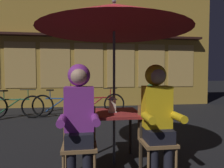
{
  "coord_description": "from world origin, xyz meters",
  "views": [
    {
      "loc": [
        -0.43,
        -2.82,
        1.29
      ],
      "look_at": [
        0.0,
        0.21,
        1.13
      ],
      "focal_mm": 32.61,
      "sensor_mm": 36.0,
      "label": 1
    }
  ],
  "objects_px": {
    "person_left_hooded": "(79,111)",
    "person_right_hooded": "(157,109)",
    "bicycle_second": "(60,105)",
    "bicycle_third": "(98,104)",
    "patio_umbrella": "(114,18)",
    "bicycle_nearest": "(14,106)",
    "cafe_table": "(114,119)",
    "chair_right": "(155,136)",
    "potted_plant": "(153,93)",
    "lantern": "(112,104)",
    "chair_left": "(79,139)"
  },
  "relations": [
    {
      "from": "bicycle_second",
      "to": "bicycle_third",
      "type": "distance_m",
      "value": 1.14
    },
    {
      "from": "chair_left",
      "to": "person_left_hooded",
      "type": "distance_m",
      "value": 0.36
    },
    {
      "from": "lantern",
      "to": "chair_left",
      "type": "bearing_deg",
      "value": -142.11
    },
    {
      "from": "patio_umbrella",
      "to": "lantern",
      "type": "xyz_separation_m",
      "value": [
        -0.03,
        -0.02,
        -1.2
      ]
    },
    {
      "from": "lantern",
      "to": "bicycle_nearest",
      "type": "distance_m",
      "value": 4.09
    },
    {
      "from": "potted_plant",
      "to": "cafe_table",
      "type": "bearing_deg",
      "value": -115.62
    },
    {
      "from": "person_left_hooded",
      "to": "person_right_hooded",
      "type": "relative_size",
      "value": 1.0
    },
    {
      "from": "patio_umbrella",
      "to": "lantern",
      "type": "relative_size",
      "value": 10.0
    },
    {
      "from": "person_right_hooded",
      "to": "bicycle_third",
      "type": "relative_size",
      "value": 0.83
    },
    {
      "from": "patio_umbrella",
      "to": "bicycle_second",
      "type": "bearing_deg",
      "value": 108.73
    },
    {
      "from": "patio_umbrella",
      "to": "bicycle_second",
      "type": "relative_size",
      "value": 1.38
    },
    {
      "from": "person_left_hooded",
      "to": "bicycle_nearest",
      "type": "height_order",
      "value": "person_left_hooded"
    },
    {
      "from": "patio_umbrella",
      "to": "person_right_hooded",
      "type": "bearing_deg",
      "value": -41.57
    },
    {
      "from": "patio_umbrella",
      "to": "chair_left",
      "type": "relative_size",
      "value": 2.66
    },
    {
      "from": "person_left_hooded",
      "to": "person_right_hooded",
      "type": "xyz_separation_m",
      "value": [
        0.96,
        0.0,
        0.0
      ]
    },
    {
      "from": "cafe_table",
      "to": "chair_right",
      "type": "height_order",
      "value": "chair_right"
    },
    {
      "from": "chair_left",
      "to": "person_left_hooded",
      "type": "xyz_separation_m",
      "value": [
        -0.0,
        -0.06,
        0.36
      ]
    },
    {
      "from": "bicycle_third",
      "to": "potted_plant",
      "type": "distance_m",
      "value": 2.43
    },
    {
      "from": "chair_left",
      "to": "potted_plant",
      "type": "distance_m",
      "value": 5.54
    },
    {
      "from": "bicycle_second",
      "to": "chair_left",
      "type": "bearing_deg",
      "value": -80.06
    },
    {
      "from": "person_right_hooded",
      "to": "bicycle_nearest",
      "type": "distance_m",
      "value": 4.71
    },
    {
      "from": "person_right_hooded",
      "to": "bicycle_nearest",
      "type": "height_order",
      "value": "person_right_hooded"
    },
    {
      "from": "person_right_hooded",
      "to": "potted_plant",
      "type": "distance_m",
      "value": 5.22
    },
    {
      "from": "person_left_hooded",
      "to": "bicycle_third",
      "type": "bearing_deg",
      "value": 82.59
    },
    {
      "from": "lantern",
      "to": "bicycle_third",
      "type": "xyz_separation_m",
      "value": [
        0.04,
        3.39,
        -0.51
      ]
    },
    {
      "from": "person_right_hooded",
      "to": "lantern",
      "type": "bearing_deg",
      "value": 141.17
    },
    {
      "from": "patio_umbrella",
      "to": "bicycle_second",
      "type": "height_order",
      "value": "patio_umbrella"
    },
    {
      "from": "cafe_table",
      "to": "bicycle_second",
      "type": "xyz_separation_m",
      "value": [
        -1.13,
        3.32,
        -0.29
      ]
    },
    {
      "from": "cafe_table",
      "to": "person_right_hooded",
      "type": "distance_m",
      "value": 0.67
    },
    {
      "from": "bicycle_third",
      "to": "bicycle_nearest",
      "type": "bearing_deg",
      "value": -177.69
    },
    {
      "from": "patio_umbrella",
      "to": "chair_right",
      "type": "distance_m",
      "value": 1.68
    },
    {
      "from": "bicycle_nearest",
      "to": "bicycle_third",
      "type": "relative_size",
      "value": 1.0
    },
    {
      "from": "bicycle_second",
      "to": "person_left_hooded",
      "type": "bearing_deg",
      "value": -80.21
    },
    {
      "from": "lantern",
      "to": "potted_plant",
      "type": "relative_size",
      "value": 0.25
    },
    {
      "from": "chair_left",
      "to": "bicycle_third",
      "type": "height_order",
      "value": "chair_left"
    },
    {
      "from": "bicycle_third",
      "to": "potted_plant",
      "type": "relative_size",
      "value": 1.82
    },
    {
      "from": "patio_umbrella",
      "to": "person_left_hooded",
      "type": "bearing_deg",
      "value": -138.43
    },
    {
      "from": "cafe_table",
      "to": "bicycle_nearest",
      "type": "xyz_separation_m",
      "value": [
        -2.39,
        3.28,
        -0.29
      ]
    },
    {
      "from": "lantern",
      "to": "person_right_hooded",
      "type": "distance_m",
      "value": 0.65
    },
    {
      "from": "cafe_table",
      "to": "person_left_hooded",
      "type": "height_order",
      "value": "person_left_hooded"
    },
    {
      "from": "chair_right",
      "to": "bicycle_second",
      "type": "bearing_deg",
      "value": 113.52
    },
    {
      "from": "person_left_hooded",
      "to": "cafe_table",
      "type": "bearing_deg",
      "value": 41.57
    },
    {
      "from": "person_right_hooded",
      "to": "bicycle_second",
      "type": "xyz_separation_m",
      "value": [
        -1.61,
        3.75,
        -0.5
      ]
    },
    {
      "from": "person_right_hooded",
      "to": "potted_plant",
      "type": "height_order",
      "value": "person_right_hooded"
    },
    {
      "from": "lantern",
      "to": "patio_umbrella",
      "type": "bearing_deg",
      "value": 31.44
    },
    {
      "from": "lantern",
      "to": "person_right_hooded",
      "type": "bearing_deg",
      "value": -38.83
    },
    {
      "from": "lantern",
      "to": "chair_left",
      "type": "xyz_separation_m",
      "value": [
        -0.45,
        -0.35,
        -0.37
      ]
    },
    {
      "from": "person_left_hooded",
      "to": "bicycle_third",
      "type": "distance_m",
      "value": 3.87
    },
    {
      "from": "cafe_table",
      "to": "lantern",
      "type": "height_order",
      "value": "lantern"
    },
    {
      "from": "bicycle_nearest",
      "to": "person_right_hooded",
      "type": "bearing_deg",
      "value": -52.24
    }
  ]
}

